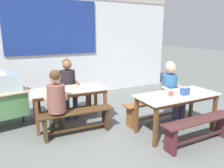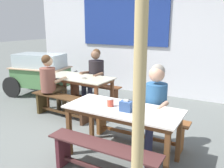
# 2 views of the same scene
# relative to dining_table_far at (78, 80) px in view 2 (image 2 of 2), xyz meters

# --- Properties ---
(ground_plane) EXTENTS (40.00, 40.00, 0.00)m
(ground_plane) POSITION_rel_dining_table_far_xyz_m (0.67, -0.93, -0.67)
(ground_plane) COLOR slate
(backdrop_wall) EXTENTS (6.79, 0.23, 3.03)m
(backdrop_wall) POSITION_rel_dining_table_far_xyz_m (0.65, 2.01, 0.92)
(backdrop_wall) COLOR silver
(backdrop_wall) RESTS_ON ground_plane
(dining_table_far) EXTENTS (1.55, 0.79, 0.75)m
(dining_table_far) POSITION_rel_dining_table_far_xyz_m (0.00, 0.00, 0.00)
(dining_table_far) COLOR #BCB79C
(dining_table_far) RESTS_ON ground_plane
(dining_table_near) EXTENTS (1.59, 0.71, 0.75)m
(dining_table_near) POSITION_rel_dining_table_far_xyz_m (1.70, -1.31, 0.00)
(dining_table_near) COLOR silver
(dining_table_near) RESTS_ON ground_plane
(bench_far_back) EXTENTS (1.41, 0.38, 0.46)m
(bench_far_back) POSITION_rel_dining_table_far_xyz_m (0.03, 0.55, -0.37)
(bench_far_back) COLOR brown
(bench_far_back) RESTS_ON ground_plane
(bench_far_front) EXTENTS (1.41, 0.37, 0.46)m
(bench_far_front) POSITION_rel_dining_table_far_xyz_m (-0.03, -0.55, -0.37)
(bench_far_front) COLOR #462D19
(bench_far_front) RESTS_ON ground_plane
(bench_near_back) EXTENTS (1.61, 0.29, 0.46)m
(bench_near_back) POSITION_rel_dining_table_far_xyz_m (1.71, -0.76, -0.36)
(bench_near_back) COLOR brown
(bench_near_back) RESTS_ON ground_plane
(bench_near_front) EXTENTS (1.47, 0.29, 0.46)m
(bench_near_front) POSITION_rel_dining_table_far_xyz_m (1.69, -1.85, -0.38)
(bench_near_front) COLOR #492627
(bench_near_front) RESTS_ON ground_plane
(food_cart) EXTENTS (1.90, 1.09, 1.11)m
(food_cart) POSITION_rel_dining_table_far_xyz_m (-1.53, 0.41, -0.01)
(food_cart) COLOR #548A50
(food_cart) RESTS_ON ground_plane
(person_right_near_table) EXTENTS (0.46, 0.60, 1.30)m
(person_right_near_table) POSITION_rel_dining_table_far_xyz_m (1.98, -0.84, 0.08)
(person_right_near_table) COLOR #2A2E4D
(person_right_near_table) RESTS_ON ground_plane
(person_center_facing) EXTENTS (0.49, 0.59, 1.31)m
(person_center_facing) POSITION_rel_dining_table_far_xyz_m (0.11, 0.48, 0.08)
(person_center_facing) COLOR #2D334A
(person_center_facing) RESTS_ON ground_plane
(person_left_back_turned) EXTENTS (0.46, 0.55, 1.26)m
(person_left_back_turned) POSITION_rel_dining_table_far_xyz_m (-0.37, -0.46, 0.05)
(person_left_back_turned) COLOR #4A3C26
(person_left_back_turned) RESTS_ON ground_plane
(tissue_box) EXTENTS (0.16, 0.10, 0.16)m
(tissue_box) POSITION_rel_dining_table_far_xyz_m (1.79, -1.40, 0.15)
(tissue_box) COLOR #32528C
(tissue_box) RESTS_ON dining_table_near
(condiment_jar) EXTENTS (0.09, 0.09, 0.12)m
(condiment_jar) POSITION_rel_dining_table_far_xyz_m (1.52, -1.32, 0.14)
(condiment_jar) COLOR #DA4B38
(condiment_jar) RESTS_ON dining_table_near
(soup_bowl) EXTENTS (0.17, 0.17, 0.05)m
(soup_bowl) POSITION_rel_dining_table_far_xyz_m (0.17, -0.10, 0.11)
(soup_bowl) COLOR silver
(soup_bowl) RESTS_ON dining_table_far
(wooden_support_post) EXTENTS (0.11, 0.11, 2.18)m
(wooden_support_post) POSITION_rel_dining_table_far_xyz_m (2.32, -2.31, 0.42)
(wooden_support_post) COLOR tan
(wooden_support_post) RESTS_ON ground_plane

